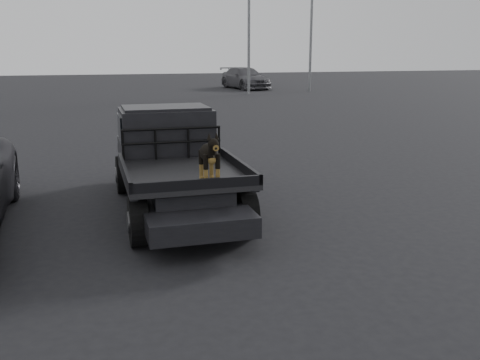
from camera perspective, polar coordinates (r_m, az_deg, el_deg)
name	(u,v)px	position (r m, az deg, el deg)	size (l,w,h in m)	color
ground	(149,264)	(7.51, -9.67, -8.84)	(120.00, 120.00, 0.00)	black
flatbed_ute	(175,185)	(9.79, -6.94, -0.57)	(2.00, 5.40, 0.92)	black
ute_cab	(166,129)	(10.54, -7.91, 5.41)	(1.72, 1.30, 0.88)	black
headache_rack	(172,144)	(9.83, -7.25, 3.87)	(1.80, 0.08, 0.55)	black
dog	(209,157)	(8.03, -3.32, 2.43)	(0.32, 0.60, 0.74)	black
distant_car_b	(245,78)	(40.98, 0.56, 10.82)	(2.20, 5.40, 1.57)	#4D4D52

